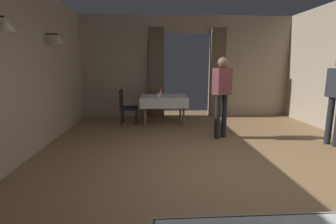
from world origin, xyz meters
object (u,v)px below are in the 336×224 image
object	(u,v)px
chair_mid_left	(126,105)
glass_mid_b	(158,95)
dining_table_mid	(164,100)
flower_vase_mid	(161,92)
person_waiter_by_doorway	(222,91)

from	to	relation	value
chair_mid_left	glass_mid_b	xyz separation A→B (m)	(0.86, -0.18, 0.29)
dining_table_mid	flower_vase_mid	size ratio (longest dim) A/B	6.78
chair_mid_left	person_waiter_by_doorway	size ratio (longest dim) A/B	0.54
glass_mid_b	person_waiter_by_doorway	bearing A→B (deg)	-42.81
chair_mid_left	person_waiter_by_doorway	world-z (taller)	person_waiter_by_doorway
dining_table_mid	chair_mid_left	xyz separation A→B (m)	(-1.00, -0.03, -0.14)
dining_table_mid	person_waiter_by_doorway	distance (m)	1.89
dining_table_mid	chair_mid_left	bearing A→B (deg)	-178.08
person_waiter_by_doorway	dining_table_mid	bearing A→B (deg)	129.21
chair_mid_left	glass_mid_b	world-z (taller)	chair_mid_left
dining_table_mid	glass_mid_b	distance (m)	0.30
dining_table_mid	flower_vase_mid	xyz separation A→B (m)	(-0.07, 0.04, 0.19)
flower_vase_mid	person_waiter_by_doorway	bearing A→B (deg)	-49.78
flower_vase_mid	glass_mid_b	world-z (taller)	flower_vase_mid
chair_mid_left	person_waiter_by_doorway	xyz separation A→B (m)	(2.17, -1.40, 0.51)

